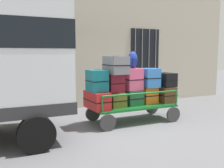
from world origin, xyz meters
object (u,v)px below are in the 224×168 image
(suitcase_midleft_top, at_px, (116,65))
(suitcase_midright_middle, at_px, (150,78))
(suitcase_center_middle, at_px, (133,79))
(suitcase_right_middle, at_px, (166,80))
(backpack, at_px, (133,60))
(suitcase_midleft_middle, at_px, (115,83))
(suitcase_midleft_bottom, at_px, (116,100))
(suitcase_center_bottom, at_px, (133,98))
(suitcase_left_middle, at_px, (97,81))
(luggage_cart, at_px, (133,108))
(suitcase_left_bottom, at_px, (97,100))
(suitcase_right_bottom, at_px, (166,94))
(suitcase_midright_bottom, at_px, (149,95))

(suitcase_midleft_top, height_order, suitcase_midright_middle, suitcase_midleft_top)
(suitcase_center_middle, bearing_deg, suitcase_midright_middle, -1.40)
(suitcase_right_middle, height_order, backpack, backpack)
(suitcase_midleft_middle, bearing_deg, suitcase_midleft_bottom, -90.00)
(suitcase_right_middle, bearing_deg, suitcase_center_bottom, 179.99)
(suitcase_left_middle, relative_size, backpack, 1.23)
(luggage_cart, height_order, suitcase_left_bottom, suitcase_left_bottom)
(suitcase_center_bottom, xyz_separation_m, suitcase_midright_middle, (0.52, 0.01, 0.52))
(luggage_cart, distance_m, suitcase_midleft_middle, 0.88)
(suitcase_left_bottom, bearing_deg, suitcase_midright_middle, 0.29)
(suitcase_right_bottom, xyz_separation_m, suitcase_right_middle, (-0.00, 0.01, 0.42))
(suitcase_midright_middle, height_order, suitcase_right_middle, suitcase_midright_middle)
(suitcase_center_bottom, distance_m, suitcase_center_middle, 0.50)
(suitcase_right_bottom, bearing_deg, suitcase_midright_middle, 177.16)
(suitcase_midleft_bottom, bearing_deg, suitcase_midright_bottom, 2.60)
(luggage_cart, bearing_deg, suitcase_midright_bottom, 3.67)
(suitcase_center_bottom, relative_size, suitcase_midright_bottom, 0.99)
(suitcase_left_middle, distance_m, suitcase_right_middle, 2.10)
(suitcase_midleft_bottom, height_order, suitcase_center_middle, suitcase_center_middle)
(suitcase_midleft_middle, bearing_deg, suitcase_midleft_top, -90.00)
(suitcase_right_middle, relative_size, backpack, 1.30)
(suitcase_center_bottom, bearing_deg, suitcase_right_middle, -0.01)
(suitcase_midleft_middle, height_order, suitcase_center_middle, suitcase_center_middle)
(suitcase_center_middle, bearing_deg, suitcase_midleft_bottom, -178.44)
(suitcase_midleft_middle, bearing_deg, suitcase_left_bottom, -174.34)
(suitcase_left_middle, relative_size, suitcase_center_middle, 0.92)
(suitcase_midleft_bottom, relative_size, backpack, 1.25)
(suitcase_center_middle, distance_m, backpack, 0.52)
(suitcase_right_bottom, height_order, backpack, backpack)
(luggage_cart, height_order, suitcase_right_bottom, suitcase_right_bottom)
(suitcase_center_bottom, bearing_deg, suitcase_left_middle, -179.99)
(suitcase_midleft_middle, xyz_separation_m, suitcase_midright_middle, (1.05, -0.04, 0.10))
(suitcase_midleft_middle, distance_m, suitcase_center_middle, 0.53)
(luggage_cart, relative_size, suitcase_right_bottom, 3.92)
(suitcase_midleft_middle, height_order, suitcase_center_bottom, suitcase_midleft_middle)
(suitcase_right_bottom, bearing_deg, suitcase_midright_bottom, 172.17)
(suitcase_center_bottom, xyz_separation_m, suitcase_midright_bottom, (0.52, 0.06, 0.03))
(suitcase_midleft_middle, bearing_deg, suitcase_center_bottom, -6.19)
(suitcase_left_bottom, height_order, suitcase_midright_middle, suitcase_midright_middle)
(luggage_cart, relative_size, suitcase_midleft_top, 3.16)
(suitcase_midright_bottom, distance_m, backpack, 1.11)
(suitcase_right_bottom, distance_m, backpack, 1.44)
(luggage_cart, bearing_deg, suitcase_center_bottom, -90.00)
(suitcase_midleft_top, bearing_deg, suitcase_midright_middle, 0.12)
(luggage_cart, relative_size, suitcase_midleft_bottom, 4.24)
(suitcase_midleft_bottom, bearing_deg, suitcase_midright_middle, 0.08)
(suitcase_center_bottom, bearing_deg, suitcase_midleft_top, 178.84)
(suitcase_midleft_top, distance_m, suitcase_center_middle, 0.65)
(suitcase_midleft_bottom, relative_size, suitcase_center_middle, 0.94)
(suitcase_left_middle, relative_size, suitcase_midright_bottom, 1.18)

